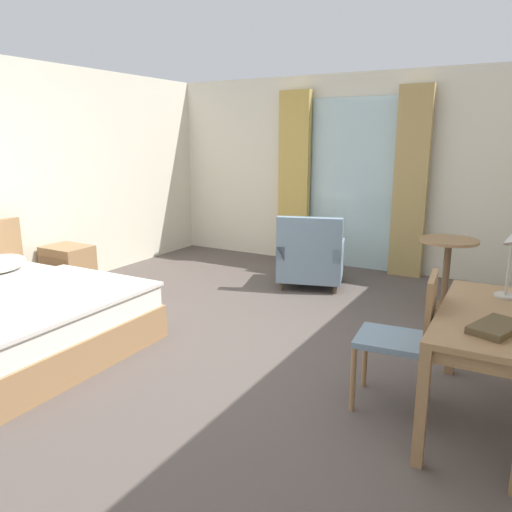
{
  "coord_description": "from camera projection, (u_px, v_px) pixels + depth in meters",
  "views": [
    {
      "loc": [
        2.32,
        -3.16,
        1.74
      ],
      "look_at": [
        0.46,
        0.12,
        0.83
      ],
      "focal_mm": 34.7,
      "sensor_mm": 36.0,
      "label": 1
    }
  ],
  "objects": [
    {
      "name": "ground",
      "position": [
        202.0,
        354.0,
        4.2
      ],
      "size": [
        5.75,
        7.21,
        0.1
      ],
      "primitive_type": "cube",
      "color": "#564C47"
    },
    {
      "name": "wall_back",
      "position": [
        343.0,
        172.0,
        6.72
      ],
      "size": [
        5.35,
        0.12,
        2.56
      ],
      "primitive_type": "cube",
      "color": "silver",
      "rests_on": "ground"
    },
    {
      "name": "balcony_glass_door",
      "position": [
        351.0,
        185.0,
        6.62
      ],
      "size": [
        1.16,
        0.02,
        2.25
      ],
      "primitive_type": "cube",
      "color": "silver",
      "rests_on": "ground"
    },
    {
      "name": "curtain_panel_left",
      "position": [
        294.0,
        179.0,
        6.91
      ],
      "size": [
        0.45,
        0.1,
        2.36
      ],
      "primitive_type": "cube",
      "color": "tan",
      "rests_on": "ground"
    },
    {
      "name": "curtain_panel_right",
      "position": [
        411.0,
        184.0,
        6.14
      ],
      "size": [
        0.41,
        0.1,
        2.36
      ],
      "primitive_type": "cube",
      "color": "tan",
      "rests_on": "ground"
    },
    {
      "name": "bed",
      "position": [
        7.0,
        317.0,
        4.16
      ],
      "size": [
        2.0,
        1.7,
        0.93
      ],
      "color": "#9E754C",
      "rests_on": "ground"
    },
    {
      "name": "nightstand",
      "position": [
        69.0,
        269.0,
        5.68
      ],
      "size": [
        0.51,
        0.41,
        0.54
      ],
      "color": "#9E754C",
      "rests_on": "ground"
    },
    {
      "name": "writing_desk",
      "position": [
        486.0,
        327.0,
        2.97
      ],
      "size": [
        0.56,
        1.3,
        0.73
      ],
      "color": "#9E754C",
      "rests_on": "ground"
    },
    {
      "name": "desk_chair",
      "position": [
        407.0,
        334.0,
        3.17
      ],
      "size": [
        0.49,
        0.44,
        0.92
      ],
      "color": "gray",
      "rests_on": "ground"
    },
    {
      "name": "closed_book",
      "position": [
        496.0,
        327.0,
        2.66
      ],
      "size": [
        0.29,
        0.38,
        0.04
      ],
      "primitive_type": "cube",
      "rotation": [
        0.0,
        0.0,
        -0.34
      ],
      "color": "brown",
      "rests_on": "writing_desk"
    },
    {
      "name": "armchair_by_window",
      "position": [
        311.0,
        259.0,
        5.87
      ],
      "size": [
        0.92,
        0.9,
        0.87
      ],
      "color": "gray",
      "rests_on": "ground"
    },
    {
      "name": "round_cafe_table",
      "position": [
        447.0,
        258.0,
        5.07
      ],
      "size": [
        0.58,
        0.58,
        0.73
      ],
      "color": "#9E754C",
      "rests_on": "ground"
    }
  ]
}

